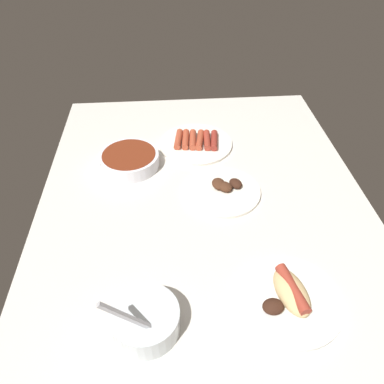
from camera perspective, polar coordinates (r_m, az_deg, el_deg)
name	(u,v)px	position (r cm, az deg, el deg)	size (l,w,h in cm)	color
ground_plane	(204,208)	(101.11, 1.94, -2.50)	(120.00, 90.00, 3.00)	silver
plate_sausages	(196,143)	(121.51, 0.66, 7.67)	(23.79, 23.79, 3.12)	white
plate_grilled_meat	(223,190)	(103.44, 4.85, 0.31)	(21.14, 21.14, 3.34)	white
bowl_coleslaw	(145,319)	(75.93, -7.23, -18.98)	(13.52, 13.83, 15.12)	silver
plate_hotdog_assembled	(289,296)	(82.10, 14.84, -15.34)	(22.39, 22.39, 5.61)	white
bowl_chili	(129,159)	(113.13, -9.66, 5.00)	(17.81, 17.81, 4.40)	white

